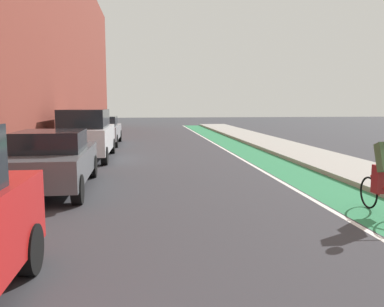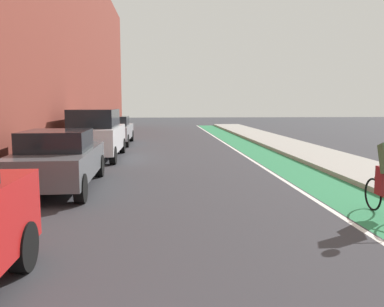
# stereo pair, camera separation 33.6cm
# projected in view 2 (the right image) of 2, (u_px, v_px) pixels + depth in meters

# --- Properties ---
(ground_plane) EXTENTS (94.41, 94.41, 0.00)m
(ground_plane) POSITION_uv_depth(u_px,v_px,m) (180.00, 156.00, 16.65)
(ground_plane) COLOR #38383D
(bike_lane_paint) EXTENTS (1.60, 42.91, 0.00)m
(bike_lane_paint) POSITION_uv_depth(u_px,v_px,m) (254.00, 150.00, 18.90)
(bike_lane_paint) COLOR #2D8451
(bike_lane_paint) RESTS_ON ground
(lane_divider_stripe) EXTENTS (0.12, 42.91, 0.00)m
(lane_divider_stripe) POSITION_uv_depth(u_px,v_px,m) (236.00, 150.00, 18.83)
(lane_divider_stripe) COLOR white
(lane_divider_stripe) RESTS_ON ground
(sidewalk_right) EXTENTS (2.56, 42.91, 0.14)m
(sidewalk_right) POSITION_uv_depth(u_px,v_px,m) (297.00, 148.00, 19.04)
(sidewalk_right) COLOR #A8A59E
(sidewalk_right) RESTS_ON ground
(building_facade_left) EXTENTS (3.00, 42.91, 10.43)m
(building_facade_left) POSITION_uv_depth(u_px,v_px,m) (37.00, 35.00, 17.51)
(building_facade_left) COLOR brown
(building_facade_left) RESTS_ON ground
(parked_sedan_gray) EXTENTS (1.93, 4.40, 1.53)m
(parked_sedan_gray) POSITION_uv_depth(u_px,v_px,m) (59.00, 159.00, 10.18)
(parked_sedan_gray) COLOR #595B60
(parked_sedan_gray) RESTS_ON ground
(parked_suv_white) EXTENTS (1.96, 4.50, 1.98)m
(parked_suv_white) POSITION_uv_depth(u_px,v_px,m) (96.00, 133.00, 15.83)
(parked_suv_white) COLOR silver
(parked_suv_white) RESTS_ON ground
(parked_sedan_silver) EXTENTS (1.93, 4.32, 1.53)m
(parked_sedan_silver) POSITION_uv_depth(u_px,v_px,m) (113.00, 130.00, 21.43)
(parked_sedan_silver) COLOR #9EA0A8
(parked_sedan_silver) RESTS_ON ground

